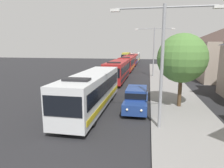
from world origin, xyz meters
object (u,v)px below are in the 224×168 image
object	(u,v)px
bus_fourth_in_line	(132,59)
roadside_tree	(182,58)
box_truck_oncoming	(126,57)
streetlamp_mid	(154,46)
bus_rear	(136,57)
bus_middle	(127,63)
bus_second_in_line	(118,70)
white_suv	(136,98)
streetlamp_near	(163,54)
bus_lead	(92,90)

from	to	relation	value
bus_fourth_in_line	roadside_tree	xyz separation A→B (m)	(7.32, -38.61, 2.60)
bus_fourth_in_line	box_truck_oncoming	xyz separation A→B (m)	(-3.30, 12.92, 0.02)
streetlamp_mid	roadside_tree	xyz separation A→B (m)	(1.92, -17.39, -0.96)
streetlamp_mid	bus_rear	bearing A→B (deg)	98.75
bus_middle	box_truck_oncoming	world-z (taller)	bus_middle
bus_middle	bus_fourth_in_line	world-z (taller)	same
bus_second_in_line	bus_rear	bearing A→B (deg)	90.00
bus_second_in_line	bus_fourth_in_line	size ratio (longest dim) A/B	0.93
bus_middle	bus_second_in_line	bearing A→B (deg)	-90.00
bus_rear	white_suv	world-z (taller)	bus_rear
bus_second_in_line	bus_middle	bearing A→B (deg)	90.00
streetlamp_near	streetlamp_mid	distance (m)	22.40
box_truck_oncoming	bus_middle	bearing A→B (deg)	-82.79
bus_rear	box_truck_oncoming	bearing A→B (deg)	-164.52
bus_fourth_in_line	roadside_tree	distance (m)	39.39
bus_second_in_line	bus_lead	bearing A→B (deg)	-90.00
streetlamp_near	bus_middle	bearing A→B (deg)	100.06
bus_lead	box_truck_oncoming	distance (m)	53.42
bus_lead	bus_rear	xyz separation A→B (m)	(-0.00, 54.23, -0.00)
bus_second_in_line	white_suv	distance (m)	14.01
bus_lead	streetlamp_mid	world-z (taller)	streetlamp_mid
bus_middle	bus_rear	bearing A→B (deg)	90.00
bus_second_in_line	streetlamp_near	distance (m)	18.26
bus_fourth_in_line	bus_second_in_line	bearing A→B (deg)	-90.00
bus_second_in_line	bus_fourth_in_line	world-z (taller)	same
box_truck_oncoming	bus_second_in_line	bearing A→B (deg)	-85.21
bus_second_in_line	roadside_tree	bearing A→B (deg)	-58.95
bus_second_in_line	bus_middle	world-z (taller)	same
box_truck_oncoming	streetlamp_near	world-z (taller)	streetlamp_near
roadside_tree	streetlamp_near	bearing A→B (deg)	-111.04
roadside_tree	bus_middle	bearing A→B (deg)	106.07
bus_middle	streetlamp_mid	bearing A→B (deg)	-56.07
bus_fourth_in_line	box_truck_oncoming	bearing A→B (deg)	104.34
bus_second_in_line	streetlamp_near	bearing A→B (deg)	-72.54
streetlamp_mid	white_suv	bearing A→B (deg)	-95.19
bus_rear	roadside_tree	xyz separation A→B (m)	(7.32, -52.45, 2.60)
bus_middle	box_truck_oncoming	size ratio (longest dim) A/B	1.45
bus_rear	box_truck_oncoming	xyz separation A→B (m)	(-3.30, -0.91, 0.02)
bus_rear	white_suv	size ratio (longest dim) A/B	2.28
bus_lead	streetlamp_near	xyz separation A→B (m)	(5.40, -3.21, 3.15)
streetlamp_mid	roadside_tree	size ratio (longest dim) A/B	1.33
bus_lead	white_suv	distance (m)	3.78
bus_middle	bus_rear	size ratio (longest dim) A/B	1.01
bus_rear	streetlamp_near	world-z (taller)	streetlamp_near
bus_rear	streetlamp_near	xyz separation A→B (m)	(5.40, -57.45, 3.15)
bus_rear	bus_middle	bearing A→B (deg)	-90.00
bus_lead	bus_rear	world-z (taller)	same
bus_middle	streetlamp_mid	xyz separation A→B (m)	(5.40, -8.02, 3.56)
bus_fourth_in_line	bus_rear	xyz separation A→B (m)	(-0.00, 13.83, -0.00)
streetlamp_mid	bus_second_in_line	bearing A→B (deg)	-135.89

